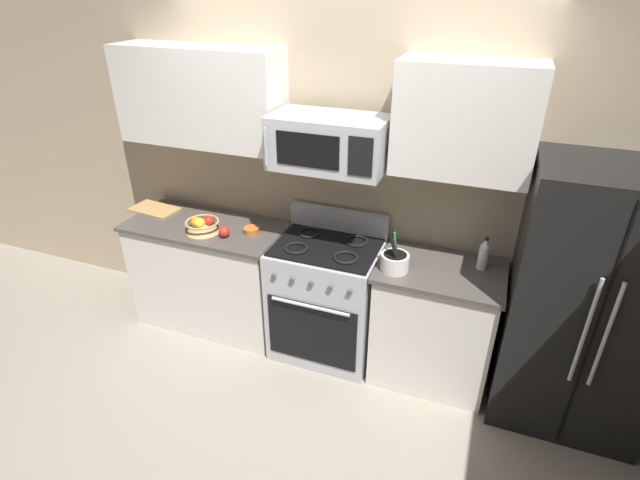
% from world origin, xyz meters
% --- Properties ---
extents(ground_plane, '(16.00, 16.00, 0.00)m').
position_xyz_m(ground_plane, '(0.00, 0.00, 0.00)').
color(ground_plane, gray).
extents(wall_back, '(8.00, 0.10, 2.60)m').
position_xyz_m(wall_back, '(0.00, 1.03, 1.30)').
color(wall_back, tan).
rests_on(wall_back, ground).
extents(counter_left, '(1.24, 0.59, 0.91)m').
position_xyz_m(counter_left, '(-1.01, 0.66, 0.46)').
color(counter_left, silver).
rests_on(counter_left, ground).
extents(range_oven, '(0.76, 0.64, 1.09)m').
position_xyz_m(range_oven, '(-0.00, 0.66, 0.47)').
color(range_oven, '#B2B5BA').
rests_on(range_oven, ground).
extents(counter_right, '(0.83, 0.59, 0.91)m').
position_xyz_m(counter_right, '(0.81, 0.66, 0.46)').
color(counter_right, silver).
rests_on(counter_right, ground).
extents(refrigerator, '(0.88, 0.70, 1.73)m').
position_xyz_m(refrigerator, '(1.68, 0.64, 0.86)').
color(refrigerator, black).
rests_on(refrigerator, ground).
extents(microwave, '(0.75, 0.44, 0.34)m').
position_xyz_m(microwave, '(-0.00, 0.69, 1.67)').
color(microwave, '#B2B5BA').
extents(upper_cabinets_left, '(1.23, 0.34, 0.68)m').
position_xyz_m(upper_cabinets_left, '(-1.02, 0.81, 1.86)').
color(upper_cabinets_left, silver).
extents(upper_cabinets_right, '(0.82, 0.34, 0.68)m').
position_xyz_m(upper_cabinets_right, '(0.81, 0.81, 1.86)').
color(upper_cabinets_right, silver).
extents(utensil_crock, '(0.19, 0.19, 0.30)m').
position_xyz_m(utensil_crock, '(0.52, 0.54, 0.97)').
color(utensil_crock, white).
rests_on(utensil_crock, counter_right).
extents(fruit_basket, '(0.26, 0.26, 0.11)m').
position_xyz_m(fruit_basket, '(-0.96, 0.56, 0.96)').
color(fruit_basket, tan).
rests_on(fruit_basket, counter_left).
extents(apple_loose, '(0.08, 0.08, 0.08)m').
position_xyz_m(apple_loose, '(-0.76, 0.54, 0.95)').
color(apple_loose, red).
rests_on(apple_loose, counter_left).
extents(cutting_board, '(0.41, 0.26, 0.02)m').
position_xyz_m(cutting_board, '(-1.54, 0.74, 0.92)').
color(cutting_board, tan).
rests_on(cutting_board, counter_left).
extents(bottle_vinegar, '(0.07, 0.07, 0.23)m').
position_xyz_m(bottle_vinegar, '(1.05, 0.76, 1.02)').
color(bottle_vinegar, silver).
rests_on(bottle_vinegar, counter_right).
extents(prep_bowl, '(0.12, 0.12, 0.04)m').
position_xyz_m(prep_bowl, '(-0.61, 0.67, 0.93)').
color(prep_bowl, '#D1662D').
rests_on(prep_bowl, counter_left).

